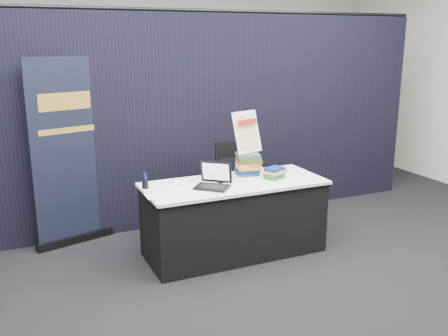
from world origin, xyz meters
TOP-DOWN VIEW (x-y plane):
  - floor at (0.00, 0.00)m, footprint 8.00×8.00m
  - wall_back at (0.00, 4.00)m, footprint 8.00×0.02m
  - drape_partition at (0.00, 1.60)m, footprint 6.00×0.08m
  - display_table at (0.00, 0.55)m, footprint 1.80×0.75m
  - laptop at (-0.29, 0.48)m, footprint 0.38×0.42m
  - mouse at (-0.13, 0.59)m, footprint 0.07×0.10m
  - brochure_left at (-0.80, 0.43)m, footprint 0.26×0.19m
  - brochure_mid at (-0.46, 0.39)m, footprint 0.33×0.25m
  - brochure_right at (-0.53, 0.54)m, footprint 0.27×0.20m
  - pen_cup at (-0.86, 0.70)m, footprint 0.08×0.08m
  - book_stack_tall at (0.24, 0.73)m, footprint 0.27×0.23m
  - book_stack_short at (0.44, 0.51)m, footprint 0.24×0.21m
  - info_sign at (0.24, 0.76)m, footprint 0.35×0.21m
  - pullup_banner at (-1.44, 1.50)m, footprint 0.83×0.31m
  - stacking_chair at (0.30, 1.00)m, footprint 0.53×0.53m

SIDE VIEW (x-z plane):
  - floor at x=0.00m, z-range 0.00..0.00m
  - display_table at x=0.00m, z-range 0.00..0.75m
  - stacking_chair at x=0.30m, z-range 0.06..1.07m
  - brochure_right at x=-0.53m, z-range 0.75..0.75m
  - brochure_left at x=-0.80m, z-range 0.75..0.75m
  - brochure_mid at x=-0.46m, z-range 0.75..0.75m
  - mouse at x=-0.13m, z-range 0.75..0.78m
  - pen_cup at x=-0.86m, z-range 0.75..0.83m
  - book_stack_short at x=0.44m, z-range 0.75..0.86m
  - laptop at x=-0.29m, z-range 0.69..0.93m
  - book_stack_tall at x=0.24m, z-range 0.75..0.98m
  - pullup_banner at x=-1.44m, z-range -0.11..1.84m
  - info_sign at x=0.24m, z-range 0.97..1.41m
  - drape_partition at x=0.00m, z-range 0.00..2.40m
  - wall_back at x=0.00m, z-range 0.00..3.50m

